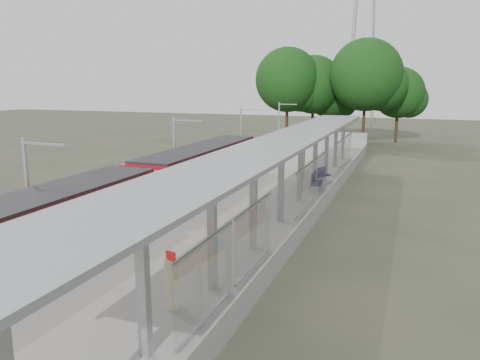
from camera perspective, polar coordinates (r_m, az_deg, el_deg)
name	(u,v)px	position (r m, az deg, el deg)	size (l,w,h in m)	color
trackbed	(208,199)	(30.31, -3.92, -2.27)	(3.00, 70.00, 0.24)	#59544C
platform	(275,199)	(28.70, 4.29, -2.30)	(6.00, 50.00, 1.00)	gray
tactile_strip	(236,187)	(29.37, -0.47, -0.91)	(0.60, 50.00, 0.02)	gold
end_fence	(339,137)	(52.61, 11.96, 5.10)	(6.00, 0.10, 1.20)	#9EA0A5
train	(140,197)	(23.06, -12.13, -2.05)	(2.74, 27.60, 3.62)	black
canopy	(285,148)	(23.97, 5.57, 3.90)	(3.27, 38.00, 3.66)	#9EA0A5
pylon	(365,8)	(81.07, 14.96, 19.55)	(8.00, 4.00, 38.00)	#9EA0A5
tree_cluster	(336,83)	(59.87, 11.58, 11.53)	(20.11, 12.37, 12.64)	#382316
catenary_masts	(176,157)	(29.63, -7.82, 2.83)	(2.08, 48.16, 5.40)	#9EA0A5
bench_mid	(316,181)	(28.76, 9.21, -0.14)	(0.60, 1.69, 1.14)	#0E1049
bench_far	(321,175)	(31.35, 9.85, 0.66)	(0.96, 1.48, 0.98)	#0E1049
info_pillar_near	(172,284)	(14.00, -8.33, -12.38)	(0.39, 0.39, 1.73)	beige
info_pillar_far	(302,164)	(33.38, 7.58, 1.94)	(0.43, 0.43, 1.90)	beige
litter_bin	(312,183)	(29.23, 8.73, -0.32)	(0.40, 0.40, 0.81)	#9EA0A5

